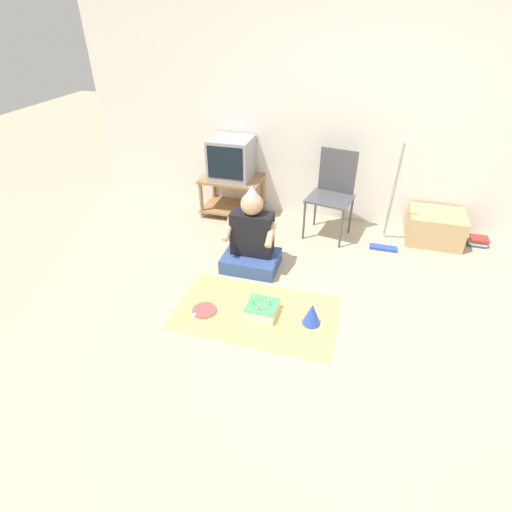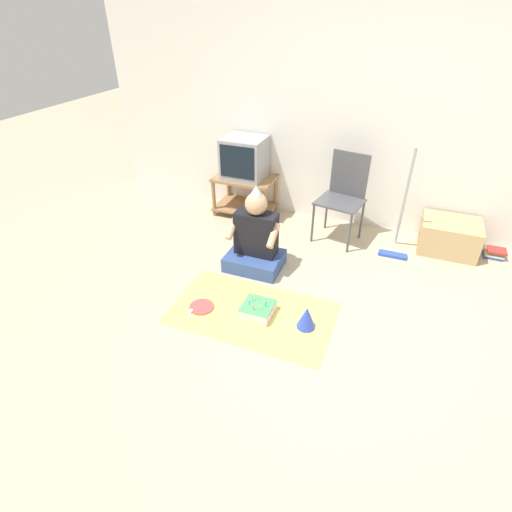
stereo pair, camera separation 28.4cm
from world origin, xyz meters
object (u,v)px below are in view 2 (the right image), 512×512
(dust_mop, at_px, (399,225))
(tv, at_px, (245,158))
(folding_chair, at_px, (344,192))
(paper_plate, at_px, (202,307))
(birthday_cake, at_px, (258,309))
(person_seated, at_px, (255,241))
(book_pile, at_px, (495,253))
(cardboard_box_stack, at_px, (449,236))
(party_hat_blue, at_px, (307,317))

(dust_mop, bearing_deg, tv, 170.93)
(folding_chair, height_order, paper_plate, folding_chair)
(paper_plate, bearing_deg, birthday_cake, 11.90)
(folding_chair, xyz_separation_m, person_seated, (-0.64, -0.88, -0.25))
(tv, relative_size, birthday_cake, 1.84)
(book_pile, distance_m, person_seated, 2.44)
(cardboard_box_stack, xyz_separation_m, party_hat_blue, (-1.04, -1.67, -0.06))
(folding_chair, distance_m, person_seated, 1.11)
(cardboard_box_stack, height_order, paper_plate, cardboard_box_stack)
(tv, height_order, book_pile, tv)
(cardboard_box_stack, relative_size, person_seated, 0.67)
(dust_mop, distance_m, paper_plate, 2.10)
(birthday_cake, relative_size, paper_plate, 1.21)
(book_pile, height_order, paper_plate, book_pile)
(cardboard_box_stack, height_order, dust_mop, dust_mop)
(person_seated, distance_m, paper_plate, 0.83)
(party_hat_blue, height_order, paper_plate, party_hat_blue)
(dust_mop, bearing_deg, person_seated, -148.95)
(cardboard_box_stack, relative_size, paper_plate, 2.69)
(tv, height_order, person_seated, tv)
(tv, height_order, cardboard_box_stack, tv)
(person_seated, relative_size, birthday_cake, 3.31)
(dust_mop, height_order, party_hat_blue, dust_mop)
(person_seated, distance_m, party_hat_blue, 0.98)
(dust_mop, bearing_deg, folding_chair, 167.58)
(tv, distance_m, person_seated, 1.23)
(person_seated, height_order, paper_plate, person_seated)
(book_pile, relative_size, person_seated, 0.24)
(book_pile, bearing_deg, cardboard_box_stack, -175.93)
(book_pile, distance_m, paper_plate, 2.99)
(folding_chair, relative_size, dust_mop, 0.81)
(book_pile, bearing_deg, tv, -179.88)
(paper_plate, bearing_deg, folding_chair, 63.17)
(book_pile, bearing_deg, dust_mop, -163.22)
(tv, relative_size, cardboard_box_stack, 0.82)
(tv, xyz_separation_m, folding_chair, (1.18, -0.15, -0.16))
(birthday_cake, height_order, party_hat_blue, party_hat_blue)
(birthday_cake, relative_size, party_hat_blue, 1.32)
(person_seated, distance_m, birthday_cake, 0.76)
(birthday_cake, bearing_deg, party_hat_blue, -0.18)
(dust_mop, bearing_deg, cardboard_box_stack, 27.12)
(party_hat_blue, bearing_deg, book_pile, 48.56)
(dust_mop, height_order, paper_plate, dust_mop)
(book_pile, height_order, birthday_cake, birthday_cake)
(party_hat_blue, bearing_deg, birthday_cake, 179.82)
(tv, bearing_deg, birthday_cake, -64.11)
(tv, distance_m, birthday_cake, 1.99)
(dust_mop, height_order, birthday_cake, dust_mop)
(cardboard_box_stack, distance_m, birthday_cake, 2.21)
(birthday_cake, bearing_deg, paper_plate, -168.10)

